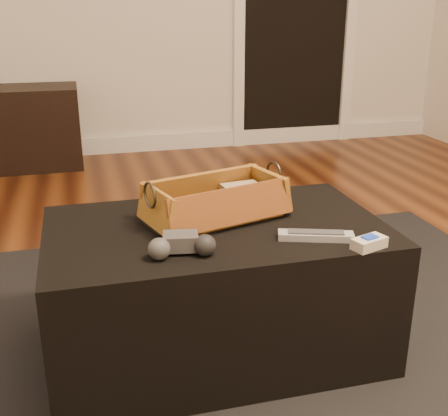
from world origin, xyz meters
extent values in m
cube|color=brown|center=(0.00, 0.00, -0.01)|extent=(5.00, 5.50, 0.01)
cube|color=white|center=(0.00, 2.73, 0.06)|extent=(5.00, 0.04, 0.12)
cube|color=black|center=(1.30, 2.73, 1.02)|extent=(0.82, 0.02, 2.00)
cube|color=white|center=(0.85, 2.72, 1.02)|extent=(0.08, 0.05, 2.05)
cube|color=white|center=(1.75, 2.72, 1.02)|extent=(0.08, 0.05, 2.05)
cube|color=black|center=(0.01, 0.02, 0.01)|extent=(2.60, 2.00, 0.01)
cube|color=black|center=(0.01, 0.07, 0.22)|extent=(1.00, 0.60, 0.42)
cube|color=black|center=(0.01, 0.10, 0.46)|extent=(0.23, 0.13, 0.02)
cube|color=tan|center=(0.13, 0.18, 0.48)|extent=(0.13, 0.09, 0.07)
cube|color=#976622|center=(0.03, 0.12, 0.44)|extent=(0.42, 0.28, 0.02)
cube|color=#A26B24|center=(0.00, 0.21, 0.50)|extent=(0.41, 0.15, 0.11)
cube|color=#945321|center=(0.05, 0.03, 0.50)|extent=(0.41, 0.15, 0.11)
cube|color=#996322|center=(0.22, 0.18, 0.50)|extent=(0.09, 0.21, 0.11)
cube|color=#B17C28|center=(-0.17, 0.06, 0.50)|extent=(0.09, 0.21, 0.11)
torus|color=#322B21|center=(0.23, 0.18, 0.54)|extent=(0.03, 0.08, 0.08)
torus|color=#373024|center=(-0.18, 0.06, 0.54)|extent=(0.03, 0.08, 0.08)
cube|color=#3C3B3E|center=(-0.12, -0.10, 0.46)|extent=(0.10, 0.08, 0.04)
sphere|color=#3F3F43|center=(-0.19, -0.13, 0.46)|extent=(0.06, 0.06, 0.06)
sphere|color=black|center=(-0.07, -0.13, 0.46)|extent=(0.06, 0.06, 0.06)
cube|color=#AFB3B8|center=(0.26, -0.11, 0.44)|extent=(0.21, 0.11, 0.02)
cube|color=#3C3C3F|center=(0.26, -0.11, 0.45)|extent=(0.16, 0.08, 0.00)
cube|color=beige|center=(0.37, -0.20, 0.45)|extent=(0.11, 0.08, 0.03)
cube|color=blue|center=(0.37, -0.20, 0.46)|extent=(0.05, 0.04, 0.01)
camera|label=1|loc=(-0.36, -1.44, 1.05)|focal=45.00mm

